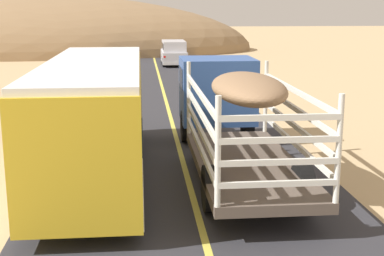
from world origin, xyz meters
TOP-DOWN VIEW (x-y plane):
  - livestock_truck at (1.40, 12.77)m, footprint 2.53×9.70m
  - bus at (-2.49, 11.23)m, footprint 2.54×10.00m
  - car_far at (1.43, 39.86)m, footprint 1.90×4.62m
  - distant_hill at (-14.86, 55.01)m, footprint 51.03×22.22m

SIDE VIEW (x-z plane):
  - distant_hill at x=-14.86m, z-range -5.97..5.97m
  - car_far at x=1.43m, z-range 0.12..2.05m
  - bus at x=-2.49m, z-range 0.14..3.35m
  - livestock_truck at x=1.40m, z-range 0.28..3.30m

